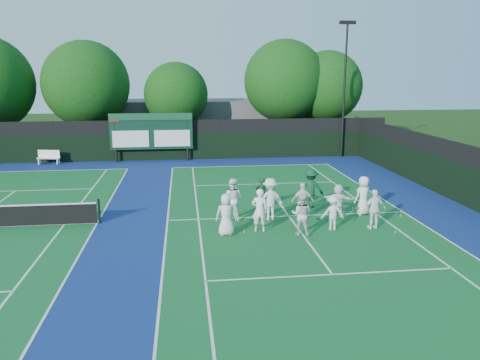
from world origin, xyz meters
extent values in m
plane|color=#16330E|center=(0.00, 0.00, 0.00)|extent=(120.00, 120.00, 0.00)
cube|color=navy|center=(-6.00, 1.00, 0.00)|extent=(34.00, 32.00, 0.01)
cube|color=#125A26|center=(0.00, 1.00, 0.01)|extent=(10.97, 23.77, 0.00)
cube|color=silver|center=(0.00, 12.88, 0.01)|extent=(10.97, 0.08, 0.00)
cube|color=silver|center=(-5.49, 1.00, 0.01)|extent=(0.08, 23.77, 0.00)
cube|color=silver|center=(5.49, 1.00, 0.01)|extent=(0.08, 23.77, 0.00)
cube|color=silver|center=(-4.12, 1.00, 0.01)|extent=(0.08, 23.77, 0.00)
cube|color=silver|center=(4.12, 1.00, 0.01)|extent=(0.08, 23.77, 0.00)
cube|color=silver|center=(0.00, -5.40, 0.01)|extent=(8.23, 0.08, 0.00)
cube|color=silver|center=(0.00, 7.40, 0.01)|extent=(8.23, 0.08, 0.00)
cube|color=silver|center=(0.00, 1.00, 0.01)|extent=(0.08, 12.80, 0.00)
cube|color=silver|center=(-14.00, 12.88, 0.01)|extent=(10.97, 0.08, 0.00)
cube|color=silver|center=(-8.52, 1.00, 0.01)|extent=(0.08, 23.77, 0.00)
cube|color=silver|center=(-9.88, 1.00, 0.01)|extent=(0.08, 23.77, 0.00)
cube|color=silver|center=(-14.00, 7.40, 0.01)|extent=(8.23, 0.08, 0.00)
cube|color=black|center=(-6.00, 16.00, 1.00)|extent=(34.00, 0.08, 2.00)
cube|color=black|center=(-6.00, 16.00, 2.50)|extent=(34.00, 0.05, 1.00)
cube|color=black|center=(9.00, 1.00, 1.00)|extent=(0.08, 32.00, 2.00)
cube|color=black|center=(9.00, 1.00, 2.50)|extent=(0.05, 32.00, 1.00)
cylinder|color=black|center=(-9.60, 15.60, 1.75)|extent=(0.16, 0.16, 3.50)
cylinder|color=black|center=(-4.40, 15.60, 1.75)|extent=(0.16, 0.16, 3.50)
cube|color=black|center=(-7.00, 15.60, 2.20)|extent=(6.00, 0.15, 2.60)
cube|color=#134226|center=(-7.00, 15.50, 3.30)|extent=(6.00, 0.05, 0.50)
cube|color=silver|center=(-8.50, 15.50, 1.70)|extent=(2.60, 0.04, 1.20)
cube|color=silver|center=(-5.50, 15.50, 1.70)|extent=(2.60, 0.04, 1.20)
cube|color=#A10D17|center=(-9.60, 15.50, 3.20)|extent=(0.70, 0.04, 0.50)
cube|color=#58585D|center=(-2.00, 24.00, 2.00)|extent=(18.00, 6.00, 4.00)
cylinder|color=black|center=(7.50, 15.70, 5.00)|extent=(0.16, 0.16, 10.00)
cube|color=black|center=(7.50, 15.70, 10.00)|extent=(1.20, 0.30, 0.25)
cylinder|color=black|center=(-8.40, 1.00, 0.55)|extent=(0.10, 0.10, 1.10)
cube|color=white|center=(-14.29, 15.30, 0.45)|extent=(1.64, 0.73, 0.06)
cube|color=white|center=(-14.29, 15.46, 0.74)|extent=(1.57, 0.37, 0.53)
cube|color=white|center=(-14.93, 15.30, 0.21)|extent=(0.14, 0.38, 0.42)
cube|color=white|center=(-13.66, 15.30, 0.21)|extent=(0.14, 0.38, 0.42)
cylinder|color=black|center=(-12.13, 19.50, 1.50)|extent=(0.44, 0.44, 3.00)
sphere|color=#0C380D|center=(-12.13, 19.50, 5.53)|extent=(6.73, 6.73, 6.73)
sphere|color=#0C380D|center=(-11.53, 19.80, 4.85)|extent=(4.71, 4.71, 4.71)
cylinder|color=black|center=(-5.18, 19.50, 1.39)|extent=(0.44, 0.44, 2.77)
sphere|color=#0C380D|center=(-5.18, 19.50, 4.70)|extent=(5.13, 5.13, 5.13)
sphere|color=#0C380D|center=(-4.58, 19.80, 4.18)|extent=(3.59, 3.59, 3.59)
cylinder|color=black|center=(3.69, 19.50, 1.62)|extent=(0.44, 0.44, 3.24)
sphere|color=#0C380D|center=(3.69, 19.50, 5.74)|extent=(6.69, 6.69, 6.69)
sphere|color=#0C380D|center=(4.29, 19.80, 5.08)|extent=(4.68, 4.68, 4.68)
cylinder|color=black|center=(7.32, 19.50, 1.55)|extent=(0.44, 0.44, 3.10)
sphere|color=#0C380D|center=(7.32, 19.50, 5.30)|extent=(5.86, 5.86, 5.86)
sphere|color=#0C380D|center=(7.92, 19.80, 4.71)|extent=(4.10, 4.10, 4.10)
sphere|color=yellow|center=(-2.32, -1.00, 0.03)|extent=(0.07, 0.07, 0.07)
sphere|color=yellow|center=(3.32, 1.79, 0.03)|extent=(0.07, 0.07, 0.07)
sphere|color=yellow|center=(5.06, 0.35, 0.03)|extent=(0.07, 0.07, 0.07)
sphere|color=yellow|center=(0.06, 2.35, 0.03)|extent=(0.07, 0.07, 0.07)
sphere|color=yellow|center=(3.84, -1.76, 0.03)|extent=(0.07, 0.07, 0.07)
imported|color=silver|center=(-3.07, -1.16, 0.86)|extent=(0.86, 0.57, 1.72)
imported|color=white|center=(-1.66, -0.89, 0.91)|extent=(0.72, 0.54, 1.82)
imported|color=silver|center=(-0.05, -1.48, 0.85)|extent=(1.02, 0.92, 1.70)
imported|color=silver|center=(1.37, -1.06, 0.74)|extent=(0.97, 0.57, 1.48)
imported|color=white|center=(3.15, -1.13, 0.85)|extent=(1.03, 0.50, 1.69)
imported|color=white|center=(-2.60, 0.86, 0.94)|extent=(1.12, 1.01, 1.87)
imported|color=silver|center=(-0.94, 0.67, 0.94)|extent=(1.30, 0.87, 1.87)
imported|color=white|center=(0.49, 0.48, 0.84)|extent=(1.01, 0.49, 1.67)
imported|color=white|center=(2.22, 0.77, 0.75)|extent=(1.45, 0.97, 1.49)
imported|color=white|center=(3.44, 0.87, 0.90)|extent=(1.03, 0.86, 1.81)
imported|color=#0F391C|center=(-1.07, 2.24, 0.78)|extent=(0.65, 0.52, 1.56)
imported|color=#103C24|center=(1.34, 2.26, 0.96)|extent=(1.34, 0.92, 1.91)
camera|label=1|loc=(-4.68, -19.02, 6.39)|focal=35.00mm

